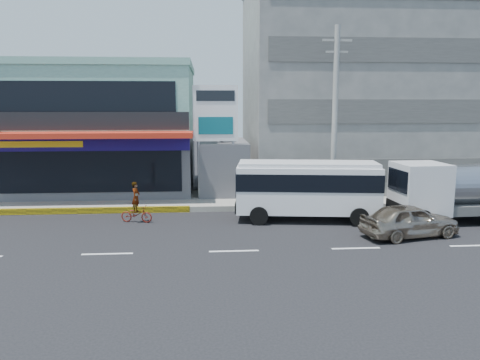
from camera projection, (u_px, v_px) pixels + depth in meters
name	position (u px, v px, depth m)	size (l,w,h in m)	color
ground	(234.00, 251.00, 18.75)	(120.00, 120.00, 0.00)	black
sidewalk	(307.00, 198.00, 28.43)	(70.00, 5.00, 0.30)	gray
shop_building	(102.00, 132.00, 31.26)	(12.40, 11.70, 8.00)	#4E4E54
concrete_building	(362.00, 87.00, 33.10)	(16.00, 12.00, 14.00)	gray
gap_structure	(223.00, 168.00, 30.28)	(3.00, 6.00, 3.50)	#4E4E54
satellite_dish	(223.00, 141.00, 29.00)	(1.50, 1.50, 0.15)	slate
billboard	(216.00, 120.00, 26.98)	(2.60, 0.18, 6.90)	gray
utility_pole_near	(335.00, 117.00, 25.63)	(1.60, 0.30, 10.00)	#999993
minibus	(307.00, 186.00, 23.50)	(7.34, 3.21, 2.97)	white
sedan	(409.00, 220.00, 20.67)	(1.76, 4.39, 1.49)	tan
tanker_truck	(464.00, 190.00, 23.18)	(7.73, 2.85, 3.00)	silver
motorcycle_rider	(136.00, 209.00, 23.22)	(1.68, 0.90, 2.04)	#60160D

